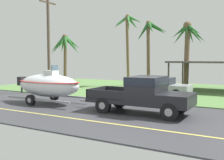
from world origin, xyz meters
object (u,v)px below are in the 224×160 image
object	(u,v)px
pickup_truck_towing	(146,93)
utility_pole	(49,42)
palm_tree_far_right	(188,40)
palm_tree_mid	(150,36)
palm_tree_far_left	(66,47)
boat_on_trailer	(48,85)
carport_awning	(216,63)
parked_sedan_far	(157,87)
palm_tree_near_left	(128,30)

from	to	relation	value
pickup_truck_towing	utility_pole	size ratio (longest dim) A/B	0.70
palm_tree_far_right	palm_tree_mid	bearing A→B (deg)	-153.79
palm_tree_mid	utility_pole	bearing A→B (deg)	-141.44
palm_tree_far_left	boat_on_trailer	bearing A→B (deg)	-57.88
palm_tree_mid	pickup_truck_towing	bearing A→B (deg)	-69.65
carport_awning	palm_tree_mid	bearing A→B (deg)	-156.60
palm_tree_far_left	utility_pole	size ratio (longest dim) A/B	0.64
carport_awning	utility_pole	world-z (taller)	utility_pole
palm_tree_mid	palm_tree_far_right	size ratio (longest dim) A/B	1.02
parked_sedan_far	palm_tree_far_right	xyz separation A→B (m)	(1.20, 4.24, 3.65)
pickup_truck_towing	palm_tree_far_right	distance (m)	11.44
palm_tree_far_left	palm_tree_near_left	bearing A→B (deg)	43.49
carport_awning	pickup_truck_towing	bearing A→B (deg)	-97.56
parked_sedan_far	palm_tree_mid	distance (m)	5.24
carport_awning	utility_pole	bearing A→B (deg)	-147.39
carport_awning	palm_tree_far_left	bearing A→B (deg)	-162.20
carport_awning	parked_sedan_far	bearing A→B (deg)	-123.93
parked_sedan_far	palm_tree_near_left	distance (m)	8.67
pickup_truck_towing	palm_tree_near_left	distance (m)	14.38
palm_tree_far_left	palm_tree_far_right	xyz separation A→B (m)	(10.62, 3.34, 0.43)
boat_on_trailer	palm_tree_far_left	world-z (taller)	palm_tree_far_left
pickup_truck_towing	carport_awning	bearing A→B (deg)	82.44
palm_tree_mid	palm_tree_far_left	world-z (taller)	palm_tree_mid
carport_awning	palm_tree_near_left	distance (m)	8.90
pickup_truck_towing	boat_on_trailer	world-z (taller)	boat_on_trailer
carport_awning	palm_tree_far_left	world-z (taller)	palm_tree_far_left
boat_on_trailer	palm_tree_far_right	world-z (taller)	palm_tree_far_right
utility_pole	pickup_truck_towing	bearing A→B (deg)	-22.27
palm_tree_far_right	pickup_truck_towing	bearing A→B (deg)	-86.78
pickup_truck_towing	parked_sedan_far	bearing A→B (deg)	105.13
pickup_truck_towing	palm_tree_far_left	bearing A→B (deg)	145.90
boat_on_trailer	carport_awning	size ratio (longest dim) A/B	0.80
parked_sedan_far	utility_pole	distance (m)	9.41
carport_awning	palm_tree_near_left	size ratio (longest dim) A/B	1.02
palm_tree_near_left	palm_tree_mid	distance (m)	4.08
palm_tree_near_left	carport_awning	bearing A→B (deg)	-0.90
pickup_truck_towing	boat_on_trailer	bearing A→B (deg)	180.00
boat_on_trailer	utility_pole	distance (m)	6.34
palm_tree_far_left	palm_tree_far_right	size ratio (longest dim) A/B	0.85
palm_tree_near_left	palm_tree_far_left	world-z (taller)	palm_tree_near_left
palm_tree_near_left	utility_pole	distance (m)	8.53
palm_tree_mid	utility_pole	world-z (taller)	utility_pole
palm_tree_mid	palm_tree_far_right	xyz separation A→B (m)	(2.91, 1.43, -0.42)
pickup_truck_towing	parked_sedan_far	distance (m)	6.96
carport_awning	palm_tree_near_left	bearing A→B (deg)	179.10
carport_awning	palm_tree_mid	xyz separation A→B (m)	(-5.08, -2.20, 2.31)
palm_tree_far_right	utility_pole	size ratio (longest dim) A/B	0.76
carport_awning	palm_tree_near_left	world-z (taller)	palm_tree_near_left
palm_tree_mid	palm_tree_far_left	size ratio (longest dim) A/B	1.19
carport_awning	utility_pole	size ratio (longest dim) A/B	0.93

